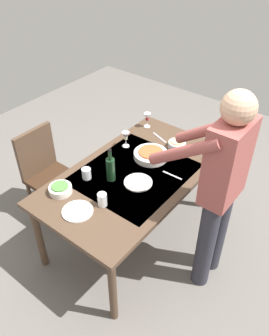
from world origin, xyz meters
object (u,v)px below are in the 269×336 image
Objects in this scene: person_server at (220,186)px; wine_glass_left at (147,118)px; side_bowl_salad at (60,189)px; dinner_plate_far at (138,182)px; water_cup_near_left at (102,200)px; water_cup_near_right at (86,174)px; dining_table at (134,179)px; wine_glass_right at (126,137)px; wine_bottle at (111,169)px; chair_near at (45,169)px; serving_bowl_pasta at (151,154)px; side_bowl_bread at (177,144)px; dinner_plate_near at (78,211)px.

person_server is 1.27m from wine_glass_left.
side_bowl_salad is 0.78× the size of dinner_plate_far.
water_cup_near_left reaches higher than water_cup_near_right.
wine_glass_right is at bearing -130.47° from dining_table.
water_cup_near_right is (0.29, -0.27, 0.11)m from dining_table.
wine_glass_left is (-0.84, -0.26, -0.01)m from wine_bottle.
wine_glass_right is 0.81m from side_bowl_salad.
chair_near is 0.66m from side_bowl_salad.
wine_bottle is at bearing 150.26° from side_bowl_salad.
wine_bottle reaches higher than wine_glass_right.
dinner_plate_far is (-0.10, 0.20, -0.10)m from wine_bottle.
serving_bowl_pasta is at bearing -174.47° from water_cup_near_left.
side_bowl_bread is 0.62m from dinner_plate_far.
wine_glass_left is 0.96m from water_cup_near_right.
water_cup_near_left is 0.36× the size of serving_bowl_pasta.
wine_glass_left is 0.50× the size of serving_bowl_pasta.
wine_glass_left is 0.40m from wine_glass_right.
dinner_plate_far is at bearing 19.83° from serving_bowl_pasta.
water_cup_near_left is (0.26, 0.15, -0.06)m from wine_bottle.
chair_near is at bearing -112.98° from dinner_plate_near.
wine_bottle is (-0.09, 0.76, 0.32)m from chair_near.
serving_bowl_pasta is 1.30× the size of dinner_plate_near.
serving_bowl_pasta is (-0.71, -0.07, -0.02)m from water_cup_near_left.
water_cup_near_left is at bearing 150.19° from dinner_plate_near.
person_server is at bearing 100.75° from chair_near.
wine_glass_left is at bearing -174.53° from water_cup_near_right.
wine_glass_right is (-0.26, -0.30, 0.17)m from dining_table.
serving_bowl_pasta is 0.85m from side_bowl_salad.
wine_glass_right is at bearing -53.80° from side_bowl_bread.
person_server is at bearing 73.04° from serving_bowl_pasta.
person_server is 11.19× the size of wine_glass_left.
person_server is (-0.03, 0.73, 0.29)m from dining_table.
wine_glass_left is 1.18m from water_cup_near_left.
wine_glass_right is at bearing -155.07° from wine_bottle.
side_bowl_salad is (0.10, -0.35, -0.02)m from water_cup_near_left.
water_cup_near_left is 0.37m from side_bowl_salad.
dinner_plate_near is at bearing -15.90° from dinner_plate_far.
chair_near is 3.07× the size of wine_bottle.
wine_bottle reaches higher than dinner_plate_near.
person_server reaches higher than water_cup_near_right.
water_cup_near_right is 0.57× the size of side_bowl_bread.
chair_near is 1.02m from serving_bowl_pasta.
dinner_plate_far is (-0.19, 0.96, 0.21)m from chair_near.
person_server reaches higher than water_cup_near_left.
side_bowl_salad is at bearing 2.56° from wine_glass_left.
person_server reaches higher than wine_glass_left.
wine_bottle reaches higher than side_bowl_bread.
side_bowl_bread is at bearing 126.20° from wine_glass_right.
wine_glass_left is 0.66× the size of dinner_plate_near.
dining_table is at bearing 4.31° from serving_bowl_pasta.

